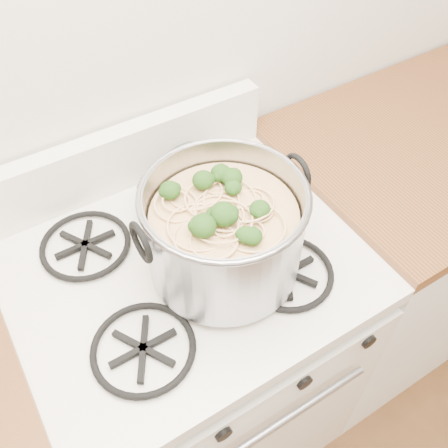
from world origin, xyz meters
The scene contains 5 objects.
gas_range centered at (0.00, 1.26, 0.44)m, with size 0.76×0.66×0.92m.
counter_right centered at (0.88, 1.26, 0.46)m, with size 1.00×0.65×0.92m.
stock_pot centered at (0.06, 1.20, 1.02)m, with size 0.36×0.33×0.22m.
spatula centered at (0.15, 1.33, 0.94)m, with size 0.29×0.31×0.02m, color black, non-canonical shape.
glass_bowl centered at (0.12, 1.40, 0.94)m, with size 0.10×0.10×0.02m, color white.
Camera 1 is at (-0.28, 0.65, 1.79)m, focal length 40.00 mm.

